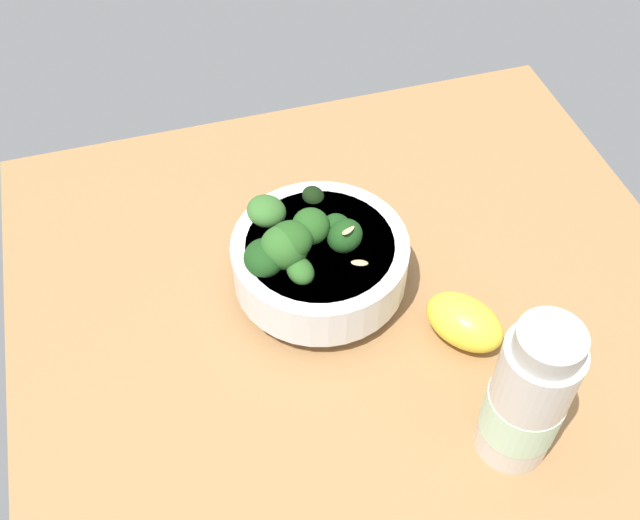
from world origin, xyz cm
name	(u,v)px	position (x,y,z in cm)	size (l,w,h in cm)	color
ground_plane	(368,335)	(0.00, 0.00, -2.14)	(67.98, 67.98, 4.28)	#996D42
bowl_of_broccoli	(316,257)	(3.72, -5.80, 4.59)	(17.06, 17.06, 11.00)	white
lemon_wedge	(464,322)	(-7.97, 3.88, 2.22)	(7.82, 5.10, 4.44)	yellow
bottle_tall	(527,399)	(-7.60, 15.27, 7.16)	(6.31, 6.31, 16.01)	beige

